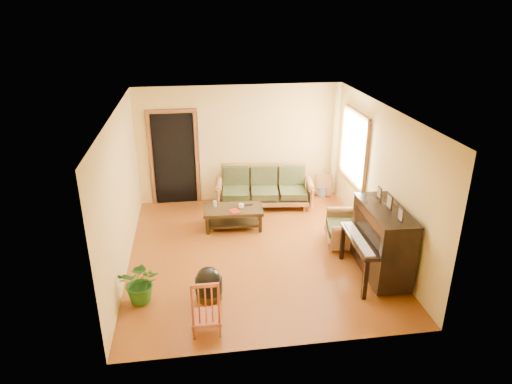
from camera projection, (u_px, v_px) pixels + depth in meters
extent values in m
plane|color=#68300D|center=(256.00, 252.00, 8.31)|extent=(5.00, 5.00, 0.00)
cube|color=black|center=(174.00, 159.00, 9.99)|extent=(1.08, 0.16, 2.05)
cube|color=white|center=(355.00, 147.00, 9.21)|extent=(0.12, 1.36, 1.46)
cube|color=brown|center=(264.00, 187.00, 10.01)|extent=(2.16, 1.10, 0.89)
cube|color=black|center=(233.00, 218.00, 9.14)|extent=(1.20, 0.70, 0.42)
cube|color=brown|center=(347.00, 224.00, 8.41)|extent=(0.97, 1.00, 0.87)
cube|color=black|center=(382.00, 243.00, 7.36)|extent=(0.85, 1.41, 1.23)
cylinder|color=black|center=(209.00, 287.00, 6.94)|extent=(0.51, 0.51, 0.40)
cube|color=maroon|center=(205.00, 304.00, 6.17)|extent=(0.41, 0.44, 0.87)
cube|color=#BB8C3E|center=(324.00, 185.00, 10.63)|extent=(0.40, 0.24, 0.53)
cylinder|color=#3546A0|center=(322.00, 191.00, 10.64)|extent=(0.21, 0.21, 0.24)
imported|color=#205317|center=(141.00, 282.00, 6.82)|extent=(0.69, 0.63, 0.68)
imported|color=#A31C15|center=(231.00, 212.00, 8.86)|extent=(0.24, 0.27, 0.02)
cylinder|color=silver|center=(215.00, 204.00, 9.10)|extent=(0.08, 0.08, 0.12)
cylinder|color=white|center=(241.00, 206.00, 9.09)|extent=(0.13, 0.13, 0.07)
cube|color=black|center=(249.00, 205.00, 9.19)|extent=(0.15, 0.04, 0.01)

